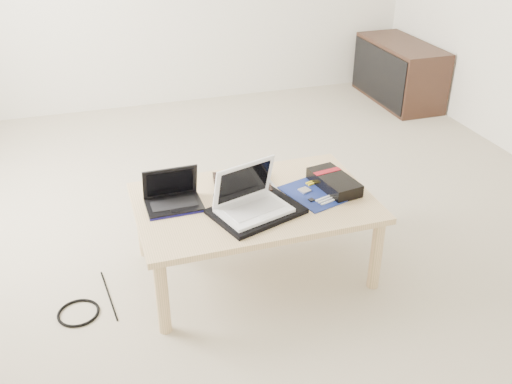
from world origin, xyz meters
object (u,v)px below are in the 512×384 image
object	(u,v)px
coffee_table	(254,209)
white_laptop	(251,200)
netbook	(173,198)
gpu_box	(334,182)
media_cabinet	(398,72)

from	to	relation	value
coffee_table	white_laptop	world-z (taller)	white_laptop
white_laptop	coffee_table	bearing A→B (deg)	64.62
coffee_table	white_laptop	xyz separation A→B (m)	(-0.05, -0.11, 0.11)
netbook	gpu_box	size ratio (longest dim) A/B	0.83
media_cabinet	white_laptop	bearing A→B (deg)	-133.74
media_cabinet	gpu_box	bearing A→B (deg)	-127.72
coffee_table	gpu_box	distance (m)	0.41
media_cabinet	gpu_box	xyz separation A→B (m)	(-1.50, -1.94, 0.18)
netbook	gpu_box	distance (m)	0.77
coffee_table	media_cabinet	bearing A→B (deg)	45.49
netbook	gpu_box	bearing A→B (deg)	-5.74
media_cabinet	white_laptop	world-z (taller)	white_laptop
gpu_box	media_cabinet	bearing A→B (deg)	52.28
coffee_table	white_laptop	distance (m)	0.16
coffee_table	netbook	distance (m)	0.38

